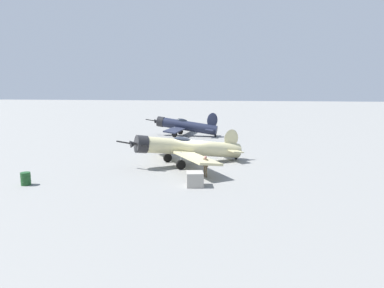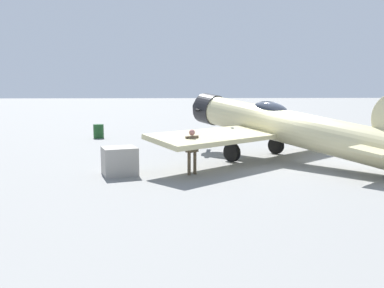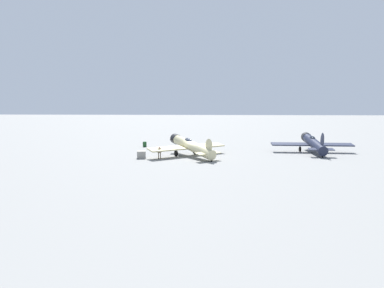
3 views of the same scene
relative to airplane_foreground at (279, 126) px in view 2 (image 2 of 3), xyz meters
name	(u,v)px [view 2 (image 2 of 3)]	position (x,y,z in m)	size (l,w,h in m)	color
ground_plane	(288,163)	(0.31, -0.43, -1.50)	(400.00, 400.00, 0.00)	gray
airplane_foreground	(279,126)	(0.00, 0.00, 0.00)	(10.71, 10.34, 3.00)	beige
ground_crew_mechanic	(192,147)	(-3.95, -2.37, -0.53)	(0.51, 0.45, 1.62)	brown
equipment_crate	(120,161)	(-6.51, -2.07, -1.01)	(1.40, 1.38, 0.98)	#9E998E
fuel_drum	(99,131)	(-8.68, 9.45, -1.06)	(0.69, 0.69, 0.89)	#19471E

